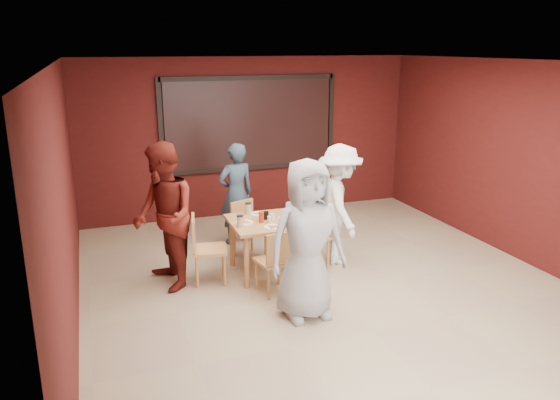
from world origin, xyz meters
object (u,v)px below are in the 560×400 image
object	(u,v)px
chair_front	(277,258)
diner_right	(340,205)
diner_left	(164,217)
chair_left	(204,245)
diner_back	(236,194)
chair_back	(247,226)
chair_right	(315,232)
dining_table	(266,227)
diner_front	(307,240)

from	to	relation	value
chair_front	diner_right	xyz separation A→B (m)	(1.18, 0.72, 0.37)
chair_front	diner_left	xyz separation A→B (m)	(-1.24, 0.69, 0.46)
chair_left	diner_left	bearing A→B (deg)	176.64
diner_left	diner_right	size ratio (longest dim) A/B	1.10
diner_left	chair_left	bearing A→B (deg)	78.40
diner_back	diner_right	world-z (taller)	diner_right
chair_back	diner_back	size ratio (longest dim) A/B	0.52
diner_left	chair_back	bearing A→B (deg)	110.32
chair_right	diner_back	size ratio (longest dim) A/B	0.57
chair_left	diner_right	bearing A→B (deg)	1.78
chair_front	diner_left	size ratio (longest dim) A/B	0.45
dining_table	chair_front	distance (m)	0.70
chair_right	diner_right	size ratio (longest dim) A/B	0.53
diner_right	diner_front	bearing A→B (deg)	152.29
chair_back	chair_left	distance (m)	1.06
chair_back	diner_left	xyz separation A→B (m)	(-1.26, -0.68, 0.47)
chair_left	diner_right	distance (m)	1.97
chair_back	chair_right	xyz separation A→B (m)	(0.77, -0.70, 0.04)
chair_right	diner_front	size ratio (longest dim) A/B	0.49
dining_table	diner_front	distance (m)	1.32
diner_front	diner_left	world-z (taller)	diner_left
chair_right	chair_back	bearing A→B (deg)	137.79
chair_left	chair_back	bearing A→B (deg)	42.30
dining_table	diner_left	distance (m)	1.35
chair_left	diner_back	world-z (taller)	diner_back
diner_front	diner_back	size ratio (longest dim) A/B	1.16
dining_table	diner_front	bearing A→B (deg)	-87.52
chair_right	diner_right	xyz separation A→B (m)	(0.39, 0.05, 0.34)
diner_back	diner_left	xyz separation A→B (m)	(-1.26, -1.28, 0.14)
dining_table	diner_back	distance (m)	1.30
diner_left	diner_right	world-z (taller)	diner_left
diner_front	diner_right	world-z (taller)	diner_front
chair_back	diner_left	distance (m)	1.50
chair_right	diner_back	bearing A→B (deg)	120.55
chair_front	diner_back	world-z (taller)	diner_back
diner_back	diner_left	size ratio (longest dim) A/B	0.84
chair_right	diner_front	world-z (taller)	diner_front
chair_left	diner_back	bearing A→B (deg)	58.86
diner_right	chair_left	bearing A→B (deg)	101.80
chair_right	diner_left	size ratio (longest dim) A/B	0.48
chair_back	diner_right	bearing A→B (deg)	-29.25
diner_front	diner_left	distance (m)	1.90
dining_table	diner_right	xyz separation A→B (m)	(1.10, 0.05, 0.19)
dining_table	diner_front	world-z (taller)	diner_front
chair_front	chair_back	distance (m)	1.37
diner_right	diner_back	bearing A→B (deg)	52.86
chair_front	diner_back	bearing A→B (deg)	89.27
dining_table	diner_back	world-z (taller)	diner_back
chair_right	diner_left	world-z (taller)	diner_left
dining_table	chair_left	xyz separation A→B (m)	(-0.85, -0.01, -0.15)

